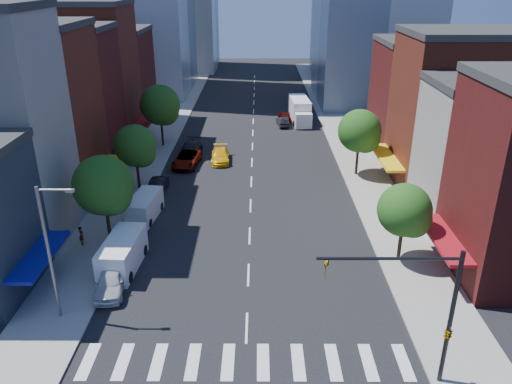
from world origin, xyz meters
TOP-DOWN VIEW (x-y plane):
  - ground at (0.00, 0.00)m, footprint 220.00×220.00m
  - sidewalk_left at (-12.50, 40.00)m, footprint 5.00×120.00m
  - sidewalk_right at (12.50, 40.00)m, footprint 5.00×120.00m
  - crosswalk at (0.00, -3.00)m, footprint 19.00×3.00m
  - bldg_left_2 at (-21.00, 20.50)m, footprint 12.00×9.00m
  - bldg_left_3 at (-21.00, 29.00)m, footprint 12.00×8.00m
  - bldg_left_4 at (-21.00, 37.50)m, footprint 12.00×9.00m
  - bldg_left_5 at (-21.00, 47.00)m, footprint 12.00×10.00m
  - bldg_right_1 at (21.00, 15.00)m, footprint 12.00×8.00m
  - bldg_right_2 at (21.00, 24.00)m, footprint 12.00×10.00m
  - bldg_right_3 at (21.00, 34.00)m, footprint 12.00×10.00m
  - traffic_signal at (9.94, -4.50)m, footprint 7.24×2.24m
  - streetlight at (-11.81, 1.00)m, footprint 2.25×0.25m
  - tree_left_near at (-11.35, 10.92)m, footprint 4.80×4.80m
  - tree_left_mid at (-11.35, 21.92)m, footprint 4.20×4.20m
  - tree_left_far at (-11.35, 35.92)m, footprint 5.00×5.00m
  - tree_right_near at (11.65, 7.92)m, footprint 4.00×4.00m
  - tree_right_far at (11.65, 25.92)m, footprint 4.60×4.60m
  - parked_car_front at (-9.50, 4.01)m, footprint 2.35×4.87m
  - parked_car_second at (-9.50, 21.25)m, footprint 1.86×4.19m
  - parked_car_third at (-7.50, 28.94)m, footprint 3.21×5.93m
  - parked_car_rear at (-7.50, 32.27)m, footprint 2.70×5.82m
  - cargo_van_near at (-9.41, 6.88)m, footprint 2.63×5.79m
  - cargo_van_far at (-9.52, 15.33)m, footprint 2.58×5.23m
  - taxi at (-3.72, 30.36)m, footprint 2.31×5.14m
  - traffic_car_oncoming at (4.30, 45.44)m, footprint 1.89×4.09m
  - traffic_car_far at (4.68, 47.82)m, footprint 1.82×4.35m
  - box_truck at (6.97, 47.80)m, footprint 3.06×8.60m
  - pedestrian_near at (-13.55, 10.24)m, footprint 0.50×0.65m
  - pedestrian_far at (-10.50, 15.62)m, footprint 0.92×1.05m

SIDE VIEW (x-z plane):
  - ground at x=0.00m, z-range 0.00..0.00m
  - crosswalk at x=0.00m, z-range 0.00..0.01m
  - sidewalk_left at x=-12.50m, z-range 0.00..0.15m
  - sidewalk_right at x=12.50m, z-range 0.00..0.15m
  - traffic_car_oncoming at x=4.30m, z-range 0.00..1.30m
  - parked_car_second at x=-9.50m, z-range 0.00..1.34m
  - taxi at x=-3.72m, z-range 0.00..1.46m
  - traffic_car_far at x=4.68m, z-range 0.00..1.47m
  - parked_car_third at x=-7.50m, z-range 0.00..1.58m
  - parked_car_front at x=-9.50m, z-range 0.00..1.60m
  - parked_car_rear at x=-7.50m, z-range 0.00..1.65m
  - pedestrian_near at x=-13.55m, z-range 0.15..1.75m
  - cargo_van_far at x=-9.52m, z-range -0.01..2.13m
  - pedestrian_far at x=-10.50m, z-range 0.15..1.99m
  - cargo_van_near at x=-9.41m, z-range -0.01..2.39m
  - box_truck at x=6.97m, z-range -0.09..3.31m
  - traffic_signal at x=9.94m, z-range 0.16..8.16m
  - tree_right_near at x=11.65m, z-range 1.09..7.29m
  - tree_left_mid at x=-11.35m, z-range 1.20..7.85m
  - tree_right_far at x=11.65m, z-range 1.26..8.46m
  - tree_left_near at x=-11.35m, z-range 1.22..8.52m
  - tree_left_far at x=-11.35m, z-range 1.33..9.08m
  - streetlight at x=-11.81m, z-range 0.78..9.78m
  - bldg_right_1 at x=21.00m, z-range 0.00..12.00m
  - bldg_left_5 at x=-21.00m, z-range 0.00..13.00m
  - bldg_right_3 at x=21.00m, z-range 0.00..13.00m
  - bldg_left_3 at x=-21.00m, z-range 0.00..15.00m
  - bldg_right_2 at x=21.00m, z-range 0.00..15.00m
  - bldg_left_2 at x=-21.00m, z-range 0.00..16.00m
  - bldg_left_4 at x=-21.00m, z-range 0.00..17.00m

